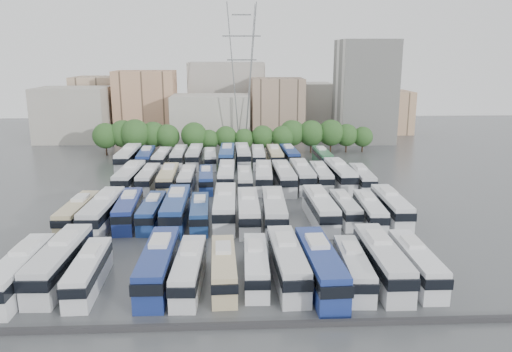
{
  "coord_description": "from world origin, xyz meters",
  "views": [
    {
      "loc": [
        -0.55,
        -71.09,
        22.83
      ],
      "look_at": [
        3.35,
        8.58,
        3.0
      ],
      "focal_mm": 35.0,
      "sensor_mm": 36.0,
      "label": 1
    }
  ],
  "objects_px": {
    "bus_r0_s4": "(158,264)",
    "bus_r2_s2": "(148,178)",
    "bus_r3_s0": "(128,157)",
    "bus_r1_s11": "(345,208)",
    "bus_r2_s6": "(227,176)",
    "bus_r2_s8": "(264,176)",
    "bus_r3_s7": "(243,155)",
    "bus_r3_s5": "(210,158)",
    "bus_r3_s8": "(258,156)",
    "bus_r2_s13": "(362,178)",
    "bus_r3_s3": "(179,156)",
    "bus_r1_s1": "(103,211)",
    "bus_r1_s6": "(225,207)",
    "bus_r1_s12": "(370,211)",
    "bus_r0_s9": "(320,266)",
    "bus_r0_s0": "(20,271)",
    "bus_r1_s5": "(200,213)",
    "bus_r1_s10": "(320,208)",
    "bus_r2_s7": "(245,180)",
    "bus_r1_s13": "(391,206)",
    "bus_r1_s4": "(176,209)",
    "bus_r2_s1": "(130,177)",
    "bus_r2_s11": "(321,176)",
    "bus_r0_s8": "(287,262)",
    "bus_r0_s6": "(224,268)",
    "bus_r0_s12": "(416,263)",
    "bus_r0_s11": "(382,260)",
    "bus_r3_s4": "(195,156)",
    "bus_r2_s12": "(340,174)",
    "bus_r3_s2": "(162,158)",
    "bus_r0_s5": "(189,269)",
    "bus_r0_s7": "(256,265)",
    "bus_r3_s10": "(290,155)",
    "electricity_pylon": "(242,70)",
    "bus_r3_s9": "(275,156)",
    "bus_r2_s5": "(206,179)",
    "bus_r2_s3": "(168,179)",
    "bus_r1_s2": "(128,209)",
    "bus_r2_s4": "(187,179)",
    "bus_r3_s6": "(227,156)",
    "bus_r1_s7": "(248,211)",
    "bus_r3_s1": "(146,158)",
    "bus_r0_s10": "(353,268)"
  },
  "relations": [
    {
      "from": "bus_r1_s6",
      "to": "bus_r2_s6",
      "type": "distance_m",
      "value": 18.51
    },
    {
      "from": "bus_r3_s5",
      "to": "bus_r3_s1",
      "type": "bearing_deg",
      "value": 178.64
    },
    {
      "from": "bus_r1_s5",
      "to": "bus_r1_s2",
      "type": "bearing_deg",
      "value": 170.35
    },
    {
      "from": "bus_r3_s10",
      "to": "bus_r1_s5",
      "type": "bearing_deg",
      "value": -116.88
    },
    {
      "from": "bus_r2_s8",
      "to": "bus_r3_s7",
      "type": "distance_m",
      "value": 18.88
    },
    {
      "from": "bus_r0_s8",
      "to": "bus_r2_s13",
      "type": "xyz_separation_m",
      "value": [
        16.72,
        34.78,
        -0.21
      ]
    },
    {
      "from": "bus_r2_s12",
      "to": "bus_r2_s11",
      "type": "bearing_deg",
      "value": -179.96
    },
    {
      "from": "electricity_pylon",
      "to": "bus_r3_s7",
      "type": "xyz_separation_m",
      "value": [
        -0.33,
        -18.98,
        -16.69
      ]
    },
    {
      "from": "bus_r0_s4",
      "to": "bus_r2_s2",
      "type": "distance_m",
      "value": 37.69
    },
    {
      "from": "bus_r0_s12",
      "to": "bus_r2_s13",
      "type": "relative_size",
      "value": 1.01
    },
    {
      "from": "bus_r1_s13",
      "to": "bus_r1_s4",
      "type": "bearing_deg",
      "value": -178.68
    },
    {
      "from": "bus_r0_s5",
      "to": "bus_r0_s7",
      "type": "relative_size",
      "value": 1.06
    },
    {
      "from": "bus_r1_s6",
      "to": "bus_r3_s8",
      "type": "xyz_separation_m",
      "value": [
        6.52,
        35.65,
        -0.29
      ]
    },
    {
      "from": "bus_r2_s12",
      "to": "bus_r3_s2",
      "type": "height_order",
      "value": "bus_r2_s12"
    },
    {
      "from": "bus_r2_s6",
      "to": "bus_r3_s9",
      "type": "distance_m",
      "value": 19.69
    },
    {
      "from": "bus_r1_s6",
      "to": "bus_r1_s12",
      "type": "bearing_deg",
      "value": -4.68
    },
    {
      "from": "electricity_pylon",
      "to": "bus_r3_s2",
      "type": "height_order",
      "value": "electricity_pylon"
    },
    {
      "from": "electricity_pylon",
      "to": "bus_r2_s8",
      "type": "xyz_separation_m",
      "value": [
        2.89,
        -37.58,
        -16.68
      ]
    },
    {
      "from": "bus_r2_s1",
      "to": "bus_r2_s11",
      "type": "distance_m",
      "value": 33.05
    },
    {
      "from": "bus_r3_s8",
      "to": "bus_r2_s6",
      "type": "bearing_deg",
      "value": -109.36
    },
    {
      "from": "bus_r1_s11",
      "to": "bus_r2_s4",
      "type": "distance_m",
      "value": 29.3
    },
    {
      "from": "bus_r0_s6",
      "to": "bus_r1_s7",
      "type": "bearing_deg",
      "value": 78.35
    },
    {
      "from": "bus_r1_s1",
      "to": "bus_r2_s13",
      "type": "xyz_separation_m",
      "value": [
        39.69,
        17.29,
        -0.28
      ]
    },
    {
      "from": "bus_r0_s9",
      "to": "bus_r1_s1",
      "type": "height_order",
      "value": "bus_r0_s9"
    },
    {
      "from": "bus_r1_s13",
      "to": "bus_r2_s8",
      "type": "bearing_deg",
      "value": 133.85
    },
    {
      "from": "bus_r3_s0",
      "to": "bus_r1_s11",
      "type": "bearing_deg",
      "value": -42.84
    },
    {
      "from": "bus_r2_s13",
      "to": "bus_r3_s3",
      "type": "distance_m",
      "value": 38.84
    },
    {
      "from": "electricity_pylon",
      "to": "bus_r2_s3",
      "type": "xyz_separation_m",
      "value": [
        -13.5,
        -38.06,
        -16.77
      ]
    },
    {
      "from": "bus_r1_s10",
      "to": "bus_r2_s7",
      "type": "xyz_separation_m",
      "value": [
        -9.88,
        17.3,
        -0.31
      ]
    },
    {
      "from": "electricity_pylon",
      "to": "bus_r3_s8",
      "type": "distance_m",
      "value": 25.95
    },
    {
      "from": "bus_r3_s7",
      "to": "bus_r3_s2",
      "type": "bearing_deg",
      "value": -176.27
    },
    {
      "from": "bus_r3_s5",
      "to": "bus_r3_s8",
      "type": "distance_m",
      "value": 9.99
    },
    {
      "from": "bus_r0_s12",
      "to": "bus_r2_s5",
      "type": "relative_size",
      "value": 1.09
    },
    {
      "from": "bus_r2_s8",
      "to": "bus_r1_s7",
      "type": "bearing_deg",
      "value": -96.83
    },
    {
      "from": "bus_r0_s6",
      "to": "bus_r1_s11",
      "type": "relative_size",
      "value": 1.04
    },
    {
      "from": "bus_r1_s1",
      "to": "bus_r3_s3",
      "type": "bearing_deg",
      "value": 82.34
    },
    {
      "from": "bus_r0_s5",
      "to": "bus_r1_s12",
      "type": "relative_size",
      "value": 1.0
    },
    {
      "from": "bus_r1_s1",
      "to": "bus_r2_s2",
      "type": "relative_size",
      "value": 1.18
    },
    {
      "from": "bus_r0_s5",
      "to": "bus_r2_s7",
      "type": "distance_m",
      "value": 36.43
    },
    {
      "from": "bus_r0_s10",
      "to": "bus_r2_s6",
      "type": "distance_m",
      "value": 40.58
    },
    {
      "from": "bus_r0_s0",
      "to": "bus_r1_s5",
      "type": "height_order",
      "value": "bus_r0_s0"
    },
    {
      "from": "bus_r0_s11",
      "to": "bus_r3_s4",
      "type": "xyz_separation_m",
      "value": [
        -23.05,
        55.21,
        -0.16
      ]
    },
    {
      "from": "bus_r2_s13",
      "to": "bus_r3_s4",
      "type": "height_order",
      "value": "bus_r3_s4"
    },
    {
      "from": "bus_r0_s11",
      "to": "bus_r1_s6",
      "type": "distance_m",
      "value": 25.08
    },
    {
      "from": "bus_r0_s4",
      "to": "bus_r2_s12",
      "type": "xyz_separation_m",
      "value": [
        26.34,
        36.7,
        0.03
      ]
    },
    {
      "from": "bus_r3_s7",
      "to": "bus_r3_s6",
      "type": "bearing_deg",
      "value": -155.32
    },
    {
      "from": "bus_r0_s6",
      "to": "bus_r2_s6",
      "type": "relative_size",
      "value": 0.9
    },
    {
      "from": "bus_r3_s9",
      "to": "bus_r2_s7",
      "type": "bearing_deg",
      "value": -109.95
    },
    {
      "from": "bus_r2_s5",
      "to": "bus_r2_s12",
      "type": "height_order",
      "value": "bus_r2_s12"
    },
    {
      "from": "bus_r2_s2",
      "to": "bus_r2_s6",
      "type": "bearing_deg",
      "value": 2.69
    }
  ]
}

